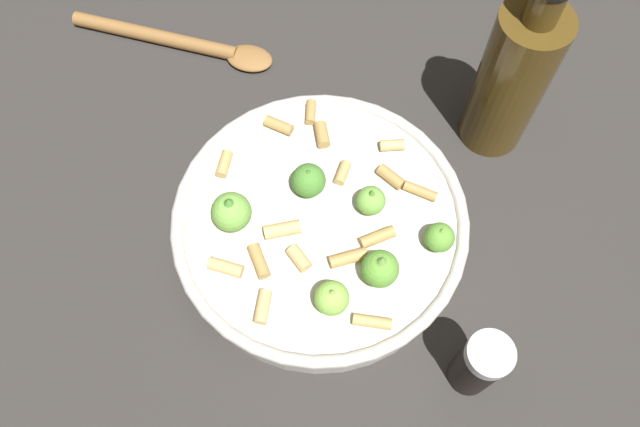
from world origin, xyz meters
name	(u,v)px	position (x,y,z in m)	size (l,w,h in m)	color
ground_plane	(320,240)	(0.00, 0.00, 0.00)	(2.40, 2.40, 0.00)	#2D2B28
cooking_pan	(320,227)	(0.00, 0.00, 0.03)	(0.27, 0.27, 0.09)	beige
pepper_shaker	(479,364)	(0.04, -0.18, 0.04)	(0.04, 0.04, 0.09)	black
olive_oil_bottle	(512,78)	(0.22, 0.01, 0.09)	(0.07, 0.07, 0.22)	#4C3814
wooden_spoon	(184,43)	(-0.01, 0.28, 0.01)	(0.18, 0.19, 0.02)	olive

